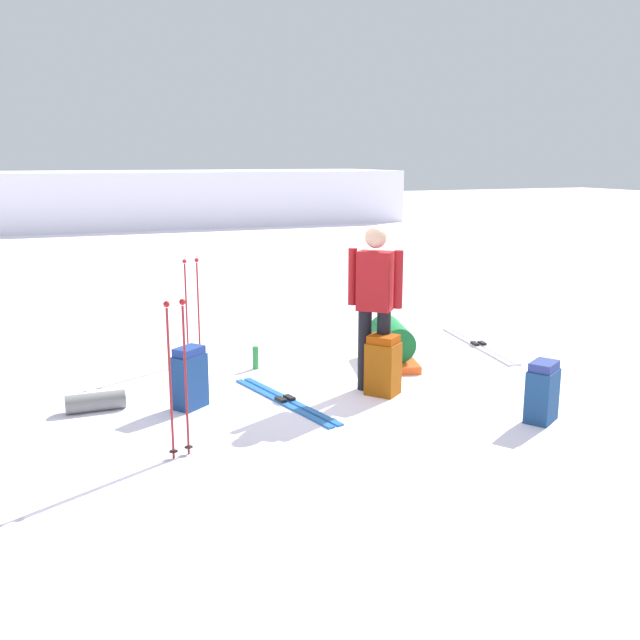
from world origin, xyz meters
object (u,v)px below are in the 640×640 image
Objects in this scene: backpack_bright at (542,392)px; sleeping_mat_rolled at (96,402)px; backpack_small_spare at (383,366)px; ski_pair_far at (478,345)px; gear_sled at (391,343)px; ski_poles_planted_near at (178,371)px; backpack_large_dark at (190,378)px; ski_poles_planted_far at (192,305)px; skier_standing at (375,300)px; ski_pair_near at (285,401)px; thermos_bottle at (256,358)px.

sleeping_mat_rolled is (-3.74, 1.86, -0.19)m from backpack_bright.
ski_pair_far is at bearing 31.37° from backpack_small_spare.
ski_poles_planted_near is at bearing -148.05° from gear_sled.
ski_pair_far is at bearing 7.46° from sleeping_mat_rolled.
backpack_bright reaches higher than gear_sled.
ski_poles_planted_near is (-0.34, -1.13, 0.42)m from backpack_large_dark.
ski_poles_planted_far is (0.39, 1.54, 0.39)m from backpack_large_dark.
skier_standing is 3.01× the size of backpack_bright.
ski_poles_planted_near is at bearing 171.56° from backpack_bright.
ski_poles_planted_far is at bearing 106.14° from ski_pair_near.
gear_sled is (-1.38, -0.21, 0.21)m from ski_pair_far.
gear_sled is (2.88, 1.80, -0.49)m from ski_poles_planted_near.
backpack_small_spare reaches higher than sleeping_mat_rolled.
backpack_large_dark is 1.93m from backpack_small_spare.
ski_poles_planted_far is at bearing 158.00° from gear_sled.
ski_pair_near is at bearing -73.86° from ski_poles_planted_far.
ski_pair_far is 4.77m from ski_poles_planted_near.
gear_sled is 1.61m from thermos_bottle.
backpack_small_spare is (-2.03, -1.24, 0.29)m from ski_pair_far.
ski_poles_planted_near reaches higher than gear_sled.
ski_pair_near is 6.58× the size of thermos_bottle.
ski_poles_planted_far is at bearing 128.49° from backpack_small_spare.
backpack_small_spare is 1.66m from thermos_bottle.
skier_standing is at bearing -9.68° from sleeping_mat_rolled.
backpack_small_spare reaches higher than backpack_large_dark.
ski_poles_planted_near is at bearing -157.37° from skier_standing.
backpack_small_spare is 0.48× the size of ski_poles_planted_near.
backpack_bright is at bearing -26.47° from sleeping_mat_rolled.
skier_standing is 2.40m from ski_poles_planted_near.
backpack_small_spare is (1.00, -0.15, 0.29)m from ski_pair_near.
gear_sled is at bearing 98.27° from backpack_bright.
skier_standing is 0.99× the size of ski_pair_near.
ski_pair_far is (3.04, 1.09, -0.00)m from ski_pair_near.
ski_pair_near is 0.96m from backpack_large_dark.
thermos_bottle is (-1.90, 2.61, -0.15)m from backpack_bright.
ski_pair_near is 3.11× the size of sleeping_mat_rolled.
backpack_bright is at bearing -29.11° from backpack_large_dark.
skier_standing is 2.31m from ski_poles_planted_far.
backpack_bright reaches higher than ski_pair_near.
backpack_bright is 0.46× the size of gear_sled.
ski_pair_near is 1.33× the size of ski_poles_planted_near.
sleeping_mat_rolled reaches higher than ski_pair_far.
backpack_small_spare is at bearing -51.51° from ski_poles_planted_far.
backpack_large_dark is at bearing -134.06° from thermos_bottle.
gear_sled reaches higher than ski_pair_far.
thermos_bottle is at bearing 22.28° from sleeping_mat_rolled.
backpack_large_dark reaches higher than gear_sled.
backpack_large_dark is 0.49× the size of ski_poles_planted_far.
backpack_bright is (1.98, -1.40, 0.26)m from ski_pair_near.
ski_pair_far is 3.07× the size of backpack_small_spare.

